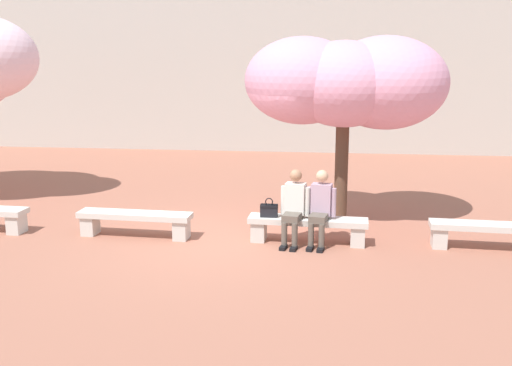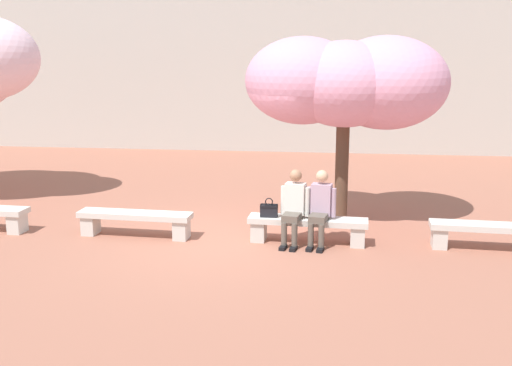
% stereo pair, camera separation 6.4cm
% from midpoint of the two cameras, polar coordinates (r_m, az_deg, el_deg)
% --- Properties ---
extents(ground_plane, '(100.00, 100.00, 0.00)m').
position_cam_midpoint_polar(ground_plane, '(10.67, -3.27, -5.39)').
color(ground_plane, '#9E604C').
extents(building_facade, '(28.00, 4.00, 8.92)m').
position_cam_midpoint_polar(building_facade, '(21.76, 2.29, 15.54)').
color(building_facade, '#B7B2A8').
rests_on(building_facade, ground).
extents(stone_bench_near_west, '(2.08, 0.52, 0.45)m').
position_cam_midpoint_polar(stone_bench_near_west, '(10.96, -11.28, -3.45)').
color(stone_bench_near_west, beige).
rests_on(stone_bench_near_west, ground).
extents(stone_bench_center, '(2.08, 0.52, 0.45)m').
position_cam_midpoint_polar(stone_bench_center, '(10.42, 5.12, -4.07)').
color(stone_bench_center, beige).
rests_on(stone_bench_center, ground).
extents(stone_bench_near_east, '(2.08, 0.52, 0.45)m').
position_cam_midpoint_polar(stone_bench_near_east, '(10.78, 21.81, -4.38)').
color(stone_bench_near_east, beige).
rests_on(stone_bench_near_east, ground).
extents(person_seated_left, '(0.50, 0.73, 1.29)m').
position_cam_midpoint_polar(person_seated_left, '(10.28, 3.82, -2.04)').
color(person_seated_left, black).
rests_on(person_seated_left, ground).
extents(person_seated_right, '(0.50, 0.73, 1.29)m').
position_cam_midpoint_polar(person_seated_right, '(10.26, 6.32, -2.11)').
color(person_seated_right, black).
rests_on(person_seated_right, ground).
extents(handbag, '(0.30, 0.15, 0.34)m').
position_cam_midpoint_polar(handbag, '(10.38, 1.42, -2.55)').
color(handbag, black).
rests_on(handbag, stone_bench_center).
extents(cherry_tree_main, '(3.82, 2.55, 3.56)m').
position_cam_midpoint_polar(cherry_tree_main, '(11.51, 8.85, 9.41)').
color(cherry_tree_main, '#513828').
rests_on(cherry_tree_main, ground).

